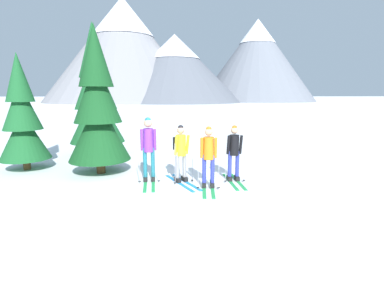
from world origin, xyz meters
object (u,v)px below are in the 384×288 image
object	(u,v)px
pine_tree_near	(95,96)
skier_in_purple	(149,146)
skier_in_black	(234,150)
pine_tree_far	(98,107)
pine_tree_mid	(22,118)
skier_in_yellow	(181,151)
skier_in_orange	(208,155)

from	to	relation	value
pine_tree_near	skier_in_purple	bearing A→B (deg)	-58.40
skier_in_black	pine_tree_far	size ratio (longest dim) A/B	0.36
skier_in_purple	pine_tree_mid	world-z (taller)	pine_tree_mid
skier_in_purple	pine_tree_far	distance (m)	2.17
skier_in_purple	skier_in_black	xyz separation A→B (m)	(2.42, -0.06, -0.13)
pine_tree_far	skier_in_yellow	bearing A→B (deg)	-23.10
skier_in_black	pine_tree_far	distance (m)	4.34
pine_tree_mid	skier_in_purple	bearing A→B (deg)	-20.51
skier_in_orange	pine_tree_far	size ratio (longest dim) A/B	0.36
skier_in_yellow	skier_in_purple	bearing A→B (deg)	174.46
pine_tree_far	pine_tree_mid	bearing A→B (deg)	167.31
skier_in_orange	skier_in_black	size ratio (longest dim) A/B	1.02
skier_in_purple	pine_tree_far	world-z (taller)	pine_tree_far
skier_in_purple	skier_in_yellow	world-z (taller)	skier_in_purple
skier_in_purple	pine_tree_mid	xyz separation A→B (m)	(-4.19, 1.57, 0.70)
pine_tree_mid	pine_tree_near	bearing A→B (deg)	54.96
skier_in_orange	pine_tree_mid	size ratio (longest dim) A/B	0.44
skier_in_black	skier_in_orange	bearing A→B (deg)	-143.19
skier_in_purple	skier_in_yellow	distance (m)	0.92
pine_tree_far	skier_in_black	bearing A→B (deg)	-14.53
skier_in_purple	pine_tree_mid	distance (m)	4.53
skier_in_orange	pine_tree_near	size ratio (longest dim) A/B	0.31
pine_tree_mid	skier_in_orange	bearing A→B (deg)	-20.86
skier_in_purple	pine_tree_mid	size ratio (longest dim) A/B	0.49
skier_in_orange	skier_in_purple	bearing A→B (deg)	158.26
skier_in_black	skier_in_yellow	bearing A→B (deg)	-178.91
skier_in_yellow	pine_tree_mid	size ratio (longest dim) A/B	0.45
skier_in_black	pine_tree_mid	world-z (taller)	pine_tree_mid
skier_in_purple	pine_tree_far	xyz separation A→B (m)	(-1.62, 0.99, 1.06)
pine_tree_mid	pine_tree_far	world-z (taller)	pine_tree_far
pine_tree_mid	skier_in_black	bearing A→B (deg)	-13.82
skier_in_orange	skier_in_black	xyz separation A→B (m)	(0.79, 0.59, 0.00)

